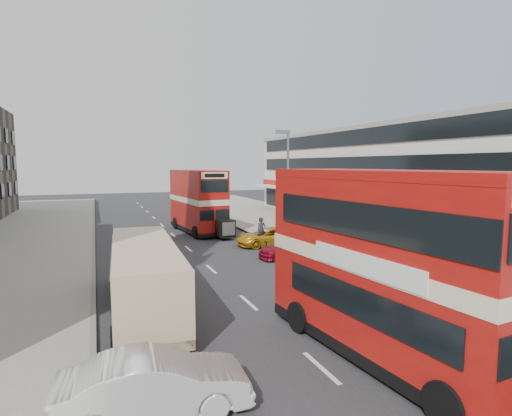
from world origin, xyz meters
name	(u,v)px	position (x,y,z in m)	size (l,w,h in m)	color
ground	(363,406)	(0.00, 0.00, 0.00)	(160.00, 160.00, 0.00)	#28282B
road_surface	(188,249)	(0.00, 20.00, 0.01)	(12.00, 90.00, 0.01)	#28282B
pavement_right	(338,237)	(12.00, 20.00, 0.07)	(12.00, 90.00, 0.15)	gray
kerb_left	(94,255)	(-6.10, 20.00, 0.07)	(0.20, 90.00, 0.16)	gray
kerb_right	(270,242)	(6.10, 20.00, 0.07)	(0.20, 90.00, 0.16)	gray
commercial_row	(403,177)	(19.95, 22.00, 4.70)	(9.90, 46.20, 9.30)	beige
street_lamp	(287,179)	(6.52, 18.00, 4.78)	(1.00, 0.20, 8.12)	slate
bus_main	(388,264)	(2.16, 1.89, 2.88)	(3.64, 9.99, 5.46)	black
bus_second	(198,201)	(2.31, 26.76, 2.71)	(3.43, 9.41, 5.14)	black
coach	(145,274)	(-4.15, 8.69, 1.47)	(2.86, 9.52, 2.49)	black
car_left_front	(155,385)	(-4.73, 1.47, 0.73)	(1.54, 4.43, 1.46)	silver
car_right_a	(293,248)	(5.48, 14.93, 0.64)	(1.78, 4.38, 1.27)	maroon
car_right_b	(268,237)	(5.54, 19.00, 0.65)	(2.14, 4.65, 1.29)	#C88F14
car_right_c	(207,214)	(4.97, 34.13, 0.58)	(1.38, 3.43, 1.17)	#527BA4
pedestrian_near	(347,245)	(8.27, 13.18, 0.94)	(0.58, 0.39, 1.57)	gray
cyclist	(261,237)	(4.86, 18.56, 0.73)	(0.72, 1.72, 2.13)	gray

